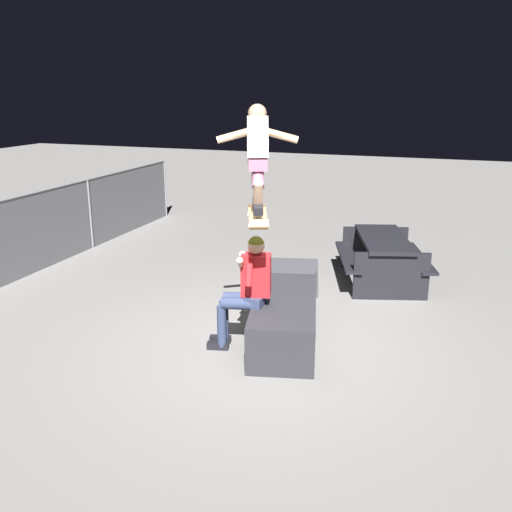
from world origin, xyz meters
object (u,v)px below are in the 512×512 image
ledge_box_main (284,319)px  picnic_table_back (383,252)px  skateboard (258,216)px  skater_airborne (258,153)px  kicker_ramp (292,280)px  person_sitting_on_ledge (247,286)px

ledge_box_main → picnic_table_back: 2.73m
skateboard → skater_airborne: skater_airborne is taller
ledge_box_main → kicker_ramp: bearing=13.6°
picnic_table_back → person_sitting_on_ledge: bearing=157.4°
ledge_box_main → skater_airborne: (-0.38, 0.22, 2.06)m
skateboard → kicker_ramp: skateboard is taller
skater_airborne → kicker_ramp: (2.42, 0.27, -2.28)m
ledge_box_main → skater_airborne: size_ratio=1.70×
kicker_ramp → picnic_table_back: picnic_table_back is taller
person_sitting_on_ledge → picnic_table_back: bearing=-22.6°
skater_airborne → kicker_ramp: skater_airborne is taller
ledge_box_main → kicker_ramp: 2.12m
ledge_box_main → person_sitting_on_ledge: (-0.33, 0.37, 0.51)m
person_sitting_on_ledge → skater_airborne: 1.56m
person_sitting_on_ledge → skateboard: bearing=-119.2°
ledge_box_main → skateboard: (-0.43, 0.20, 1.38)m
person_sitting_on_ledge → kicker_ramp: size_ratio=1.03×
skater_airborne → ledge_box_main: bearing=-30.3°
person_sitting_on_ledge → picnic_table_back: (2.93, -1.22, -0.29)m
skater_airborne → picnic_table_back: skater_airborne is taller
ledge_box_main → person_sitting_on_ledge: 0.71m
kicker_ramp → picnic_table_back: size_ratio=0.67×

